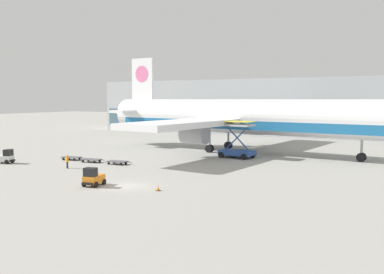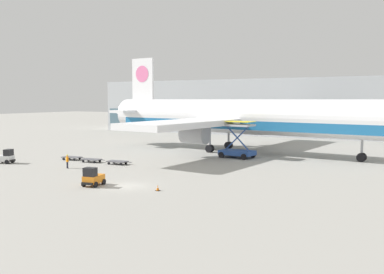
{
  "view_description": "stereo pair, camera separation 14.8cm",
  "coord_description": "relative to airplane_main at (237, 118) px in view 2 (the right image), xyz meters",
  "views": [
    {
      "loc": [
        26.97,
        -35.37,
        9.05
      ],
      "look_at": [
        -0.11,
        14.51,
        4.0
      ],
      "focal_mm": 40.0,
      "sensor_mm": 36.0,
      "label": 1
    },
    {
      "loc": [
        27.1,
        -35.29,
        9.05
      ],
      "look_at": [
        -0.11,
        14.51,
        4.0
      ],
      "focal_mm": 40.0,
      "sensor_mm": 36.0,
      "label": 2
    }
  ],
  "objects": [
    {
      "name": "ground_plane",
      "position": [
        1.17,
        -32.33,
        -5.84
      ],
      "size": [
        400.0,
        400.0,
        0.0
      ],
      "primitive_type": "plane",
      "color": "#9E9B93"
    },
    {
      "name": "terminal_building",
      "position": [
        -8.75,
        39.83,
        1.15
      ],
      "size": [
        90.0,
        18.2,
        14.0
      ],
      "color": "#B2B7BC",
      "rests_on": "ground_plane"
    },
    {
      "name": "airplane_main",
      "position": [
        0.0,
        0.0,
        0.0
      ],
      "size": [
        58.02,
        48.57,
        17.0
      ],
      "rotation": [
        0.0,
        0.0,
        -0.1
      ],
      "color": "white",
      "rests_on": "ground_plane"
    },
    {
      "name": "scissor_lift_loader",
      "position": [
        2.96,
        -6.74,
        -3.71
      ],
      "size": [
        5.49,
        3.84,
        5.64
      ],
      "rotation": [
        0.0,
        0.0,
        -0.1
      ],
      "color": "#284C99",
      "rests_on": "ground_plane"
    },
    {
      "name": "baggage_tug_foreground",
      "position": [
        -23.51,
        -27.79,
        -4.96
      ],
      "size": [
        2.76,
        2.29,
        2.0
      ],
      "rotation": [
        0.0,
        0.0,
        0.34
      ],
      "color": "silver",
      "rests_on": "ground_plane"
    },
    {
      "name": "baggage_tug_mid",
      "position": [
        -1.94,
        -33.97,
        -4.96
      ],
      "size": [
        1.99,
        2.65,
        2.0
      ],
      "rotation": [
        0.0,
        0.0,
        -1.4
      ],
      "color": "orange",
      "rests_on": "ground_plane"
    },
    {
      "name": "baggage_dolly_lead",
      "position": [
        -17.72,
        -20.84,
        -5.45
      ],
      "size": [
        3.76,
        1.77,
        0.48
      ],
      "rotation": [
        0.0,
        0.0,
        0.1
      ],
      "color": "#56565B",
      "rests_on": "ground_plane"
    },
    {
      "name": "baggage_dolly_second",
      "position": [
        -13.53,
        -21.22,
        -5.45
      ],
      "size": [
        3.76,
        1.77,
        0.48
      ],
      "rotation": [
        0.0,
        0.0,
        0.1
      ],
      "color": "#56565B",
      "rests_on": "ground_plane"
    },
    {
      "name": "baggage_dolly_third",
      "position": [
        -9.0,
        -21.02,
        -5.45
      ],
      "size": [
        3.76,
        1.77,
        0.48
      ],
      "rotation": [
        0.0,
        0.0,
        0.1
      ],
      "color": "#56565B",
      "rests_on": "ground_plane"
    },
    {
      "name": "ground_crew_near",
      "position": [
        -12.62,
        -26.86,
        -4.76
      ],
      "size": [
        0.54,
        0.34,
        1.82
      ],
      "rotation": [
        0.0,
        0.0,
        5.91
      ],
      "color": "black",
      "rests_on": "ground_plane"
    },
    {
      "name": "traffic_cone_near",
      "position": [
        5.31,
        -32.7,
        -5.56
      ],
      "size": [
        0.4,
        0.4,
        0.57
      ],
      "color": "black",
      "rests_on": "ground_plane"
    }
  ]
}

